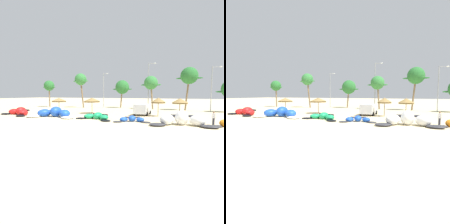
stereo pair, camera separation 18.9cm
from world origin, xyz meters
TOP-DOWN VIEW (x-y plane):
  - ground_plane at (0.00, 0.00)m, footprint 260.00×260.00m
  - kite_far_left at (-12.07, 0.81)m, footprint 6.92×4.13m
  - kite_left at (-4.51, 0.79)m, footprint 8.43×4.27m
  - kite_left_of_center at (2.77, 0.91)m, footprint 6.11×3.40m
  - kite_center at (8.05, 0.57)m, footprint 4.83×2.86m
  - kite_right_of_center at (14.11, -0.06)m, footprint 7.54×3.98m
  - beach_umbrella_near_van at (-8.08, 6.46)m, footprint 2.76×2.76m
  - beach_umbrella_middle at (-1.73, 7.78)m, footprint 3.00×3.00m
  - beach_umbrella_near_palms at (10.17, 7.79)m, footprint 2.27×2.27m
  - beach_umbrella_outermost at (13.40, 7.79)m, footprint 2.36×2.36m
  - parked_van at (7.40, 8.93)m, footprint 2.40×4.69m
  - person_near_kites at (17.37, 1.03)m, footprint 0.36×0.24m
  - palm_leftmost at (-21.28, 19.12)m, footprint 4.21×2.80m
  - palm_left at (-11.69, 20.00)m, footprint 4.55×3.04m
  - palm_left_of_gap at (-1.56, 23.58)m, footprint 5.29×3.53m
  - palm_center_left at (6.17, 21.67)m, footprint 4.73×3.15m
  - palm_center_right at (14.35, 21.64)m, footprint 5.44×3.63m
  - lamppost_west at (-6.34, 22.70)m, footprint 1.42×0.24m
  - lamppost_west_center at (5.62, 22.13)m, footprint 1.83×0.24m
  - lamppost_east_center at (18.65, 19.29)m, footprint 1.80×0.24m

SIDE VIEW (x-z plane):
  - ground_plane at x=0.00m, z-range 0.00..0.00m
  - kite_center at x=8.05m, z-range -0.09..0.68m
  - kite_left_of_center at x=2.77m, z-range -0.11..0.85m
  - kite_far_left at x=-12.07m, z-range -0.15..1.17m
  - kite_left at x=-4.51m, z-range -0.19..1.42m
  - kite_right_of_center at x=14.11m, z-range -0.20..1.48m
  - person_near_kites at x=17.37m, z-range 0.01..1.63m
  - parked_van at x=7.40m, z-range 0.17..2.01m
  - beach_umbrella_near_van at x=-8.08m, z-range 1.02..3.85m
  - beach_umbrella_middle at x=-1.73m, z-range 1.02..3.91m
  - beach_umbrella_outermost at x=13.40m, z-range 1.03..3.94m
  - beach_umbrella_near_palms at x=10.17m, z-range 1.04..4.01m
  - lamppost_west at x=-6.34m, z-range 0.49..9.46m
  - lamppost_east_center at x=18.65m, z-range 0.54..9.45m
  - palm_left_of_gap at x=-1.56m, z-range 1.72..8.81m
  - palm_leftmost at x=-21.28m, z-range 2.11..9.34m
  - lamppost_west_center at x=5.62m, z-range 0.56..11.33m
  - palm_center_left at x=6.17m, z-range 2.19..9.91m
  - palm_left at x=-11.69m, z-range 2.78..11.63m
  - palm_center_right at x=14.35m, z-range 2.75..12.04m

